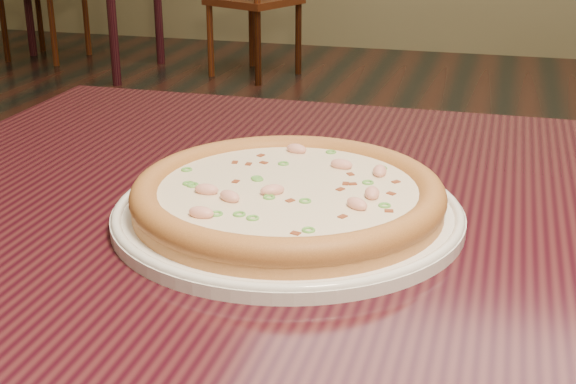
# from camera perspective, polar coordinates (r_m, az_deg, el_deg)

# --- Properties ---
(hero_table) EXTENTS (1.20, 0.80, 0.75)m
(hero_table) POSITION_cam_1_polar(r_m,az_deg,el_deg) (0.86, 8.69, -7.62)
(hero_table) COLOR black
(hero_table) RESTS_ON ground
(plate) EXTENTS (0.34, 0.34, 0.02)m
(plate) POSITION_cam_1_polar(r_m,az_deg,el_deg) (0.79, 0.00, -1.44)
(plate) COLOR white
(plate) RESTS_ON hero_table
(pizza) EXTENTS (0.31, 0.31, 0.03)m
(pizza) POSITION_cam_1_polar(r_m,az_deg,el_deg) (0.78, 0.00, -0.20)
(pizza) COLOR tan
(pizza) RESTS_ON plate
(chair_b) EXTENTS (0.55, 0.55, 0.95)m
(chair_b) POSITION_cam_1_polar(r_m,az_deg,el_deg) (4.64, -1.90, 13.51)
(chair_b) COLOR #4D2116
(chair_b) RESTS_ON ground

